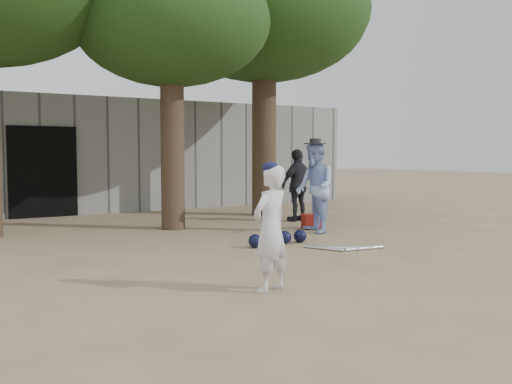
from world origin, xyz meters
TOP-DOWN VIEW (x-y plane):
  - ground at (0.00, 0.00)m, footprint 70.00×70.00m
  - boy_player at (-0.62, -1.25)m, footprint 0.61×0.49m
  - spectator_blue at (2.72, 2.21)m, footprint 0.87×1.00m
  - spectator_dark at (3.56, 3.91)m, footprint 1.01×0.53m
  - red_bag at (3.07, 2.71)m, footprint 0.50×0.44m
  - back_building at (-0.00, 10.33)m, footprint 16.00×5.24m
  - helmet_row at (1.27, 1.35)m, footprint 1.19×0.32m
  - bat_pile at (1.89, 0.39)m, footprint 1.07×0.78m
  - tree_row at (0.74, 5.02)m, footprint 11.40×5.80m

SIDE VIEW (x-z plane):
  - ground at x=0.00m, z-range 0.00..0.00m
  - bat_pile at x=1.89m, z-range 0.00..0.06m
  - helmet_row at x=1.27m, z-range 0.00..0.23m
  - red_bag at x=3.07m, z-range 0.00..0.30m
  - boy_player at x=-0.62m, z-range 0.00..1.43m
  - spectator_dark at x=3.56m, z-range 0.00..1.65m
  - spectator_blue at x=2.72m, z-range 0.00..1.77m
  - back_building at x=0.00m, z-range 0.00..3.00m
  - tree_row at x=0.74m, z-range 1.34..8.03m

